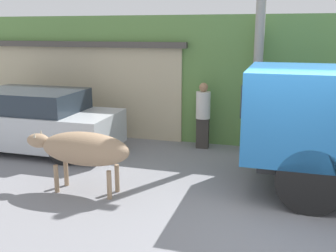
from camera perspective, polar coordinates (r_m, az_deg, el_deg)
The scene contains 7 objects.
ground_plane at distance 6.95m, azimuth 15.77°, elevation -13.14°, with size 60.00×60.00×0.00m, color gray.
hillside_embankment at distance 13.50m, azimuth 16.85°, elevation 7.47°, with size 32.00×6.04×3.47m.
building_backdrop at distance 12.98m, azimuth -9.77°, elevation 6.11°, with size 6.34×2.70×2.77m.
brown_cow at distance 7.69m, azimuth -12.24°, elevation -3.29°, with size 2.17×0.65×1.21m.
parked_suv at distance 10.87m, azimuth -19.49°, elevation 0.70°, with size 4.74×1.88×1.59m.
pedestrian_on_hill at distance 10.38m, azimuth 5.11°, elevation 1.90°, with size 0.38×0.38×1.76m.
utility_pole at distance 10.09m, azimuth 13.31°, elevation 15.55°, with size 0.90×0.24×6.69m.
Camera 1 is at (-0.08, -6.22, 3.09)m, focal length 42.00 mm.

